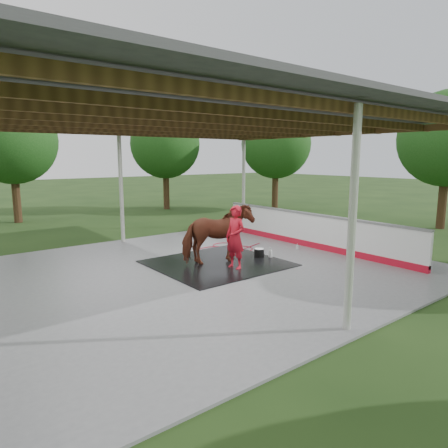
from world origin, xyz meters
TOP-DOWN VIEW (x-y plane):
  - ground at (0.00, 0.00)m, footprint 100.00×100.00m
  - concrete_slab at (0.00, 0.00)m, footprint 12.00×10.00m
  - pavilion_structure at (0.00, -0.00)m, footprint 12.60×10.60m
  - dasher_board at (4.60, 0.00)m, footprint 0.16×8.00m
  - tree_belt at (0.30, 0.90)m, footprint 28.00×28.00m
  - rubber_mat at (0.84, 0.19)m, footprint 3.49×3.27m
  - horse at (0.84, 0.19)m, footprint 2.10×1.25m
  - handler at (0.93, -0.50)m, footprint 0.49×0.68m
  - wash_bucket at (2.24, -0.04)m, footprint 0.30×0.30m
  - soap_bottle_a at (2.48, -0.28)m, footprint 0.13×0.13m
  - soap_bottle_b at (4.00, 0.01)m, footprint 0.11×0.11m
  - hose_coil at (2.04, 1.41)m, footprint 2.61×1.65m

SIDE VIEW (x-z plane):
  - ground at x=0.00m, z-range 0.00..0.00m
  - concrete_slab at x=0.00m, z-range 0.00..0.05m
  - hose_coil at x=2.04m, z-range 0.05..0.07m
  - rubber_mat at x=0.84m, z-range 0.05..0.08m
  - soap_bottle_b at x=4.00m, z-range 0.05..0.23m
  - wash_bucket at x=2.24m, z-range 0.05..0.33m
  - soap_bottle_a at x=2.48m, z-range 0.05..0.37m
  - dasher_board at x=4.60m, z-range 0.02..1.17m
  - horse at x=0.84m, z-range 0.08..1.74m
  - handler at x=0.93m, z-range 0.05..1.77m
  - tree_belt at x=0.30m, z-range 0.89..6.69m
  - pavilion_structure at x=0.00m, z-range 1.94..5.99m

